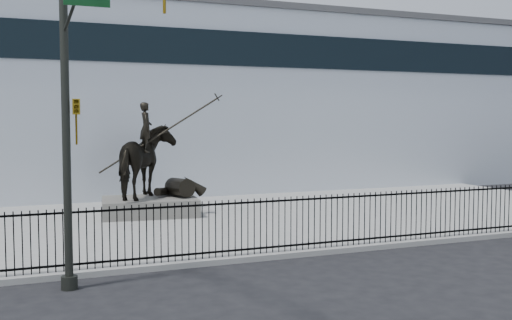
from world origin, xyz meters
name	(u,v)px	position (x,y,z in m)	size (l,w,h in m)	color
ground	(349,263)	(0.00, 0.00, 0.00)	(120.00, 120.00, 0.00)	black
plaza	(251,218)	(0.00, 7.00, 0.07)	(30.00, 12.00, 0.15)	gray
building	(167,105)	(0.00, 20.00, 4.50)	(44.00, 14.00, 9.00)	silver
picket_fence	(326,221)	(0.00, 1.25, 0.90)	(22.10, 0.10, 1.50)	black
statue_plinth	(150,207)	(-3.42, 8.70, 0.47)	(3.46, 2.38, 0.65)	#585550
equestrian_statue	(151,162)	(-3.35, 8.70, 2.16)	(4.41, 2.99, 3.76)	black
traffic_signal_left	(81,106)	(-6.75, -0.62, 4.03)	(1.52, 4.84, 7.00)	black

